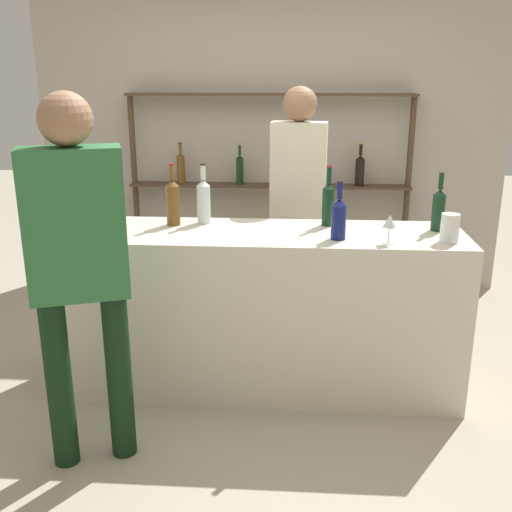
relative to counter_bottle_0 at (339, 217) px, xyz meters
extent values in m
plane|color=#B2A893|center=(-0.47, 0.13, -1.12)|extent=(16.00, 16.00, 0.00)
cube|color=beige|center=(-0.47, 0.13, -0.62)|extent=(2.43, 0.64, 1.00)
cube|color=#B2A899|center=(-0.47, 2.05, 0.28)|extent=(4.03, 0.12, 2.80)
cylinder|color=#4C3828|center=(-1.65, 1.87, -0.27)|extent=(0.05, 0.05, 1.71)
cylinder|color=#4C3828|center=(0.71, 1.87, -0.27)|extent=(0.05, 0.05, 1.71)
cube|color=#4C3828|center=(-0.47, 1.87, 0.58)|extent=(2.41, 0.18, 0.02)
cube|color=#4C3828|center=(-0.47, 1.87, -0.18)|extent=(2.41, 0.18, 0.02)
cylinder|color=brown|center=(-1.23, 1.87, -0.05)|extent=(0.07, 0.07, 0.23)
cone|color=brown|center=(-1.23, 1.87, 0.08)|extent=(0.07, 0.07, 0.03)
cylinder|color=brown|center=(-1.23, 1.87, 0.13)|extent=(0.03, 0.03, 0.07)
cylinder|color=black|center=(-1.23, 1.87, 0.17)|extent=(0.03, 0.03, 0.01)
cylinder|color=black|center=(-0.72, 1.87, -0.06)|extent=(0.06, 0.06, 0.22)
cone|color=black|center=(-0.72, 1.87, 0.07)|extent=(0.06, 0.06, 0.03)
cylinder|color=black|center=(-0.72, 1.87, 0.12)|extent=(0.02, 0.02, 0.08)
cylinder|color=gold|center=(-0.72, 1.87, 0.17)|extent=(0.03, 0.03, 0.01)
cylinder|color=black|center=(-0.21, 1.87, -0.07)|extent=(0.06, 0.06, 0.20)
cone|color=black|center=(-0.21, 1.87, 0.04)|extent=(0.06, 0.06, 0.03)
cylinder|color=black|center=(-0.21, 1.87, 0.09)|extent=(0.02, 0.02, 0.07)
cylinder|color=gold|center=(-0.21, 1.87, 0.13)|extent=(0.03, 0.03, 0.01)
cylinder|color=black|center=(0.30, 1.87, -0.06)|extent=(0.08, 0.08, 0.22)
cone|color=black|center=(0.30, 1.87, 0.07)|extent=(0.08, 0.08, 0.03)
cylinder|color=black|center=(0.30, 1.87, 0.13)|extent=(0.03, 0.03, 0.09)
cylinder|color=gold|center=(0.30, 1.87, 0.19)|extent=(0.03, 0.03, 0.01)
cylinder|color=#0F1956|center=(0.00, 0.00, -0.03)|extent=(0.08, 0.08, 0.19)
cone|color=#0F1956|center=(0.00, 0.00, 0.09)|extent=(0.08, 0.08, 0.04)
cylinder|color=#0F1956|center=(0.00, 0.00, 0.15)|extent=(0.03, 0.03, 0.09)
cylinder|color=#232328|center=(0.00, 0.00, 0.20)|extent=(0.03, 0.03, 0.01)
cylinder|color=black|center=(0.59, 0.23, -0.02)|extent=(0.07, 0.07, 0.21)
cone|color=black|center=(0.59, 0.23, 0.10)|extent=(0.07, 0.07, 0.03)
cylinder|color=black|center=(0.59, 0.23, 0.16)|extent=(0.03, 0.03, 0.09)
cylinder|color=#232328|center=(0.59, 0.23, 0.21)|extent=(0.03, 0.03, 0.01)
cylinder|color=black|center=(-0.04, 0.31, -0.01)|extent=(0.07, 0.07, 0.23)
cone|color=black|center=(-0.04, 0.31, 0.12)|extent=(0.07, 0.07, 0.03)
cylinder|color=black|center=(-0.04, 0.31, 0.18)|extent=(0.03, 0.03, 0.10)
cylinder|color=maroon|center=(-0.04, 0.31, 0.24)|extent=(0.03, 0.03, 0.01)
cylinder|color=silver|center=(-0.80, 0.31, -0.01)|extent=(0.08, 0.08, 0.23)
cone|color=silver|center=(-0.80, 0.31, 0.13)|extent=(0.08, 0.08, 0.04)
cylinder|color=silver|center=(-0.80, 0.31, 0.19)|extent=(0.03, 0.03, 0.09)
cylinder|color=#232328|center=(-0.80, 0.31, 0.24)|extent=(0.03, 0.03, 0.01)
cylinder|color=brown|center=(-0.98, 0.25, 0.00)|extent=(0.08, 0.08, 0.24)
cone|color=brown|center=(-0.98, 0.25, 0.13)|extent=(0.08, 0.08, 0.04)
cylinder|color=brown|center=(-0.98, 0.25, 0.20)|extent=(0.03, 0.03, 0.09)
cylinder|color=maroon|center=(-0.98, 0.25, 0.24)|extent=(0.03, 0.03, 0.01)
cylinder|color=silver|center=(0.27, -0.07, -0.12)|extent=(0.06, 0.06, 0.00)
cylinder|color=silver|center=(0.27, -0.07, -0.08)|extent=(0.01, 0.01, 0.09)
cone|color=silver|center=(0.27, -0.07, 0.00)|extent=(0.07, 0.07, 0.07)
cylinder|color=silver|center=(0.60, -0.02, -0.04)|extent=(0.10, 0.10, 0.16)
sphere|color=tan|center=(0.58, -0.02, -0.05)|extent=(0.02, 0.02, 0.02)
sphere|color=tan|center=(0.61, -0.01, -0.05)|extent=(0.02, 0.02, 0.02)
sphere|color=tan|center=(0.63, -0.05, -0.10)|extent=(0.02, 0.02, 0.02)
sphere|color=tan|center=(0.61, -0.01, -0.07)|extent=(0.02, 0.02, 0.02)
sphere|color=tan|center=(0.61, -0.05, -0.05)|extent=(0.02, 0.02, 0.02)
sphere|color=tan|center=(0.57, -0.01, -0.08)|extent=(0.02, 0.02, 0.02)
sphere|color=tan|center=(0.61, -0.03, -0.09)|extent=(0.02, 0.02, 0.02)
cylinder|color=#575347|center=(-0.35, 0.94, -0.69)|extent=(0.11, 0.11, 0.87)
cylinder|color=#575347|center=(-0.10, 0.92, -0.69)|extent=(0.11, 0.11, 0.87)
cube|color=beige|center=(-0.22, 0.93, 0.09)|extent=(0.40, 0.20, 0.69)
sphere|color=#936B4C|center=(-0.22, 0.93, 0.56)|extent=(0.24, 0.24, 0.24)
cylinder|color=black|center=(-1.10, -0.62, -0.68)|extent=(0.13, 0.13, 0.88)
cylinder|color=black|center=(-1.37, -0.71, -0.68)|extent=(0.13, 0.13, 0.88)
cube|color=#2D6B38|center=(-1.24, -0.66, 0.11)|extent=(0.49, 0.33, 0.70)
sphere|color=#936B4C|center=(-1.24, -0.66, 0.58)|extent=(0.24, 0.24, 0.24)
camera|label=1|loc=(-0.24, -3.24, 0.79)|focal=42.00mm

